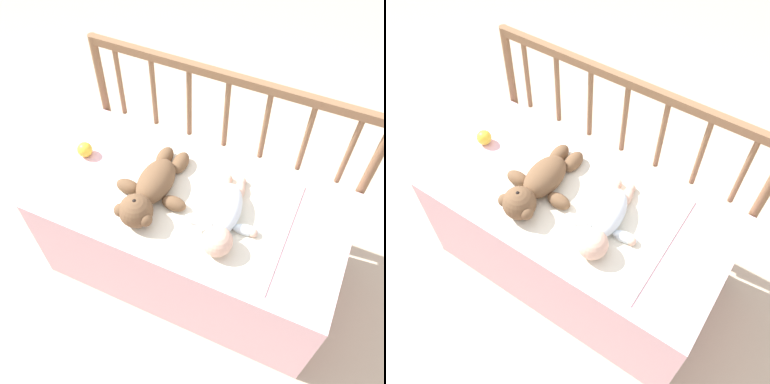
% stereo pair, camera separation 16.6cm
% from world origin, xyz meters
% --- Properties ---
extents(ground_plane, '(12.00, 12.00, 0.00)m').
position_xyz_m(ground_plane, '(0.00, 0.00, 0.00)').
color(ground_plane, '#C6B293').
extents(crib_mattress, '(1.25, 0.63, 0.54)m').
position_xyz_m(crib_mattress, '(0.00, 0.00, 0.27)').
color(crib_mattress, '#EDB7C6').
rests_on(crib_mattress, ground_plane).
extents(crib_rail, '(1.25, 0.04, 0.93)m').
position_xyz_m(crib_rail, '(-0.00, 0.34, 0.65)').
color(crib_rail, brown).
rests_on(crib_rail, ground_plane).
extents(blanket, '(0.81, 0.52, 0.01)m').
position_xyz_m(blanket, '(-0.01, -0.01, 0.55)').
color(blanket, silver).
rests_on(blanket, crib_mattress).
extents(teddy_bear, '(0.31, 0.43, 0.13)m').
position_xyz_m(teddy_bear, '(-0.15, -0.06, 0.60)').
color(teddy_bear, brown).
rests_on(teddy_bear, crib_mattress).
extents(baby, '(0.27, 0.40, 0.12)m').
position_xyz_m(baby, '(0.15, -0.05, 0.59)').
color(baby, white).
rests_on(baby, crib_mattress).
extents(toy_ball, '(0.07, 0.07, 0.07)m').
position_xyz_m(toy_ball, '(-0.52, 0.03, 0.58)').
color(toy_ball, yellow).
rests_on(toy_ball, crib_mattress).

